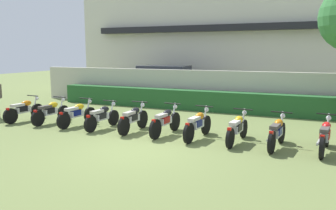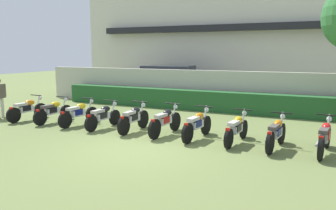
{
  "view_description": "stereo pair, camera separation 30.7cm",
  "coord_description": "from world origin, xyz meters",
  "px_view_note": "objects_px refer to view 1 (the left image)",
  "views": [
    {
      "loc": [
        4.26,
        -7.82,
        2.66
      ],
      "look_at": [
        0.0,
        2.14,
        0.94
      ],
      "focal_mm": 36.06,
      "sensor_mm": 36.0,
      "label": 1
    },
    {
      "loc": [
        4.54,
        -7.7,
        2.66
      ],
      "look_at": [
        0.0,
        2.14,
        0.94
      ],
      "focal_mm": 36.06,
      "sensor_mm": 36.0,
      "label": 2
    }
  ],
  "objects_px": {
    "motorcycle_in_row_4": "(133,118)",
    "motorcycle_in_row_9": "(325,136)",
    "motorcycle_in_row_2": "(77,114)",
    "motorcycle_in_row_7": "(237,128)",
    "motorcycle_in_row_3": "(102,116)",
    "motorcycle_in_row_5": "(165,121)",
    "parked_car": "(167,83)",
    "motorcycle_in_row_1": "(51,111)",
    "motorcycle_in_row_8": "(277,132)",
    "motorcycle_in_row_0": "(24,110)",
    "motorcycle_in_row_6": "(198,124)"
  },
  "relations": [
    {
      "from": "motorcycle_in_row_3",
      "to": "motorcycle_in_row_5",
      "type": "distance_m",
      "value": 2.37
    },
    {
      "from": "motorcycle_in_row_1",
      "to": "motorcycle_in_row_5",
      "type": "xyz_separation_m",
      "value": [
        4.68,
        0.03,
        0.01
      ]
    },
    {
      "from": "motorcycle_in_row_4",
      "to": "motorcycle_in_row_9",
      "type": "bearing_deg",
      "value": -89.05
    },
    {
      "from": "motorcycle_in_row_2",
      "to": "motorcycle_in_row_5",
      "type": "height_order",
      "value": "motorcycle_in_row_5"
    },
    {
      "from": "motorcycle_in_row_5",
      "to": "motorcycle_in_row_7",
      "type": "distance_m",
      "value": 2.32
    },
    {
      "from": "parked_car",
      "to": "motorcycle_in_row_4",
      "type": "bearing_deg",
      "value": -77.99
    },
    {
      "from": "parked_car",
      "to": "motorcycle_in_row_9",
      "type": "distance_m",
      "value": 10.96
    },
    {
      "from": "parked_car",
      "to": "motorcycle_in_row_2",
      "type": "bearing_deg",
      "value": -95.46
    },
    {
      "from": "motorcycle_in_row_7",
      "to": "parked_car",
      "type": "bearing_deg",
      "value": 41.47
    },
    {
      "from": "motorcycle_in_row_2",
      "to": "motorcycle_in_row_1",
      "type": "bearing_deg",
      "value": 96.89
    },
    {
      "from": "motorcycle_in_row_3",
      "to": "motorcycle_in_row_4",
      "type": "distance_m",
      "value": 1.22
    },
    {
      "from": "motorcycle_in_row_0",
      "to": "motorcycle_in_row_4",
      "type": "height_order",
      "value": "motorcycle_in_row_4"
    },
    {
      "from": "motorcycle_in_row_7",
      "to": "motorcycle_in_row_9",
      "type": "bearing_deg",
      "value": -86.29
    },
    {
      "from": "motorcycle_in_row_6",
      "to": "motorcycle_in_row_2",
      "type": "bearing_deg",
      "value": 95.34
    },
    {
      "from": "motorcycle_in_row_1",
      "to": "motorcycle_in_row_6",
      "type": "distance_m",
      "value": 5.79
    },
    {
      "from": "motorcycle_in_row_0",
      "to": "motorcycle_in_row_4",
      "type": "distance_m",
      "value": 4.74
    },
    {
      "from": "motorcycle_in_row_0",
      "to": "motorcycle_in_row_3",
      "type": "height_order",
      "value": "motorcycle_in_row_0"
    },
    {
      "from": "motorcycle_in_row_4",
      "to": "motorcycle_in_row_7",
      "type": "bearing_deg",
      "value": -88.44
    },
    {
      "from": "motorcycle_in_row_0",
      "to": "motorcycle_in_row_7",
      "type": "distance_m",
      "value": 8.22
    },
    {
      "from": "motorcycle_in_row_1",
      "to": "motorcycle_in_row_4",
      "type": "bearing_deg",
      "value": -87.66
    },
    {
      "from": "motorcycle_in_row_2",
      "to": "motorcycle_in_row_9",
      "type": "relative_size",
      "value": 0.99
    },
    {
      "from": "motorcycle_in_row_2",
      "to": "motorcycle_in_row_8",
      "type": "bearing_deg",
      "value": -86.05
    },
    {
      "from": "motorcycle_in_row_0",
      "to": "motorcycle_in_row_9",
      "type": "height_order",
      "value": "motorcycle_in_row_9"
    },
    {
      "from": "motorcycle_in_row_3",
      "to": "motorcycle_in_row_5",
      "type": "height_order",
      "value": "motorcycle_in_row_5"
    },
    {
      "from": "motorcycle_in_row_3",
      "to": "motorcycle_in_row_8",
      "type": "height_order",
      "value": "motorcycle_in_row_8"
    },
    {
      "from": "motorcycle_in_row_8",
      "to": "motorcycle_in_row_9",
      "type": "relative_size",
      "value": 0.95
    },
    {
      "from": "parked_car",
      "to": "motorcycle_in_row_1",
      "type": "relative_size",
      "value": 2.45
    },
    {
      "from": "motorcycle_in_row_5",
      "to": "motorcycle_in_row_7",
      "type": "bearing_deg",
      "value": -85.86
    },
    {
      "from": "motorcycle_in_row_9",
      "to": "motorcycle_in_row_5",
      "type": "bearing_deg",
      "value": 95.67
    },
    {
      "from": "motorcycle_in_row_3",
      "to": "motorcycle_in_row_7",
      "type": "xyz_separation_m",
      "value": [
        4.7,
        0.03,
        0.0
      ]
    },
    {
      "from": "motorcycle_in_row_0",
      "to": "motorcycle_in_row_4",
      "type": "xyz_separation_m",
      "value": [
        4.74,
        0.12,
        0.01
      ]
    },
    {
      "from": "motorcycle_in_row_5",
      "to": "motorcycle_in_row_9",
      "type": "xyz_separation_m",
      "value": [
        4.67,
        -0.1,
        0.0
      ]
    },
    {
      "from": "parked_car",
      "to": "motorcycle_in_row_8",
      "type": "height_order",
      "value": "parked_car"
    },
    {
      "from": "motorcycle_in_row_2",
      "to": "motorcycle_in_row_6",
      "type": "height_order",
      "value": "motorcycle_in_row_6"
    },
    {
      "from": "motorcycle_in_row_1",
      "to": "parked_car",
      "type": "bearing_deg",
      "value": -8.68
    },
    {
      "from": "parked_car",
      "to": "motorcycle_in_row_7",
      "type": "bearing_deg",
      "value": -56.97
    },
    {
      "from": "motorcycle_in_row_0",
      "to": "motorcycle_in_row_8",
      "type": "xyz_separation_m",
      "value": [
        9.35,
        -0.01,
        0.0
      ]
    },
    {
      "from": "parked_car",
      "to": "motorcycle_in_row_2",
      "type": "xyz_separation_m",
      "value": [
        -0.3,
        -7.51,
        -0.49
      ]
    },
    {
      "from": "parked_car",
      "to": "motorcycle_in_row_1",
      "type": "distance_m",
      "value": 7.7
    },
    {
      "from": "motorcycle_in_row_0",
      "to": "motorcycle_in_row_2",
      "type": "height_order",
      "value": "motorcycle_in_row_0"
    },
    {
      "from": "motorcycle_in_row_7",
      "to": "motorcycle_in_row_9",
      "type": "height_order",
      "value": "motorcycle_in_row_9"
    },
    {
      "from": "motorcycle_in_row_1",
      "to": "motorcycle_in_row_7",
      "type": "xyz_separation_m",
      "value": [
        7.01,
        -0.01,
        -0.0
      ]
    },
    {
      "from": "motorcycle_in_row_2",
      "to": "motorcycle_in_row_7",
      "type": "bearing_deg",
      "value": -85.11
    },
    {
      "from": "motorcycle_in_row_0",
      "to": "motorcycle_in_row_1",
      "type": "bearing_deg",
      "value": -79.59
    },
    {
      "from": "motorcycle_in_row_2",
      "to": "motorcycle_in_row_7",
      "type": "distance_m",
      "value": 5.83
    },
    {
      "from": "parked_car",
      "to": "motorcycle_in_row_8",
      "type": "relative_size",
      "value": 2.51
    },
    {
      "from": "motorcycle_in_row_5",
      "to": "motorcycle_in_row_9",
      "type": "distance_m",
      "value": 4.67
    },
    {
      "from": "motorcycle_in_row_4",
      "to": "motorcycle_in_row_3",
      "type": "bearing_deg",
      "value": 93.08
    },
    {
      "from": "parked_car",
      "to": "motorcycle_in_row_5",
      "type": "height_order",
      "value": "parked_car"
    },
    {
      "from": "motorcycle_in_row_5",
      "to": "motorcycle_in_row_6",
      "type": "bearing_deg",
      "value": -88.0
    }
  ]
}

